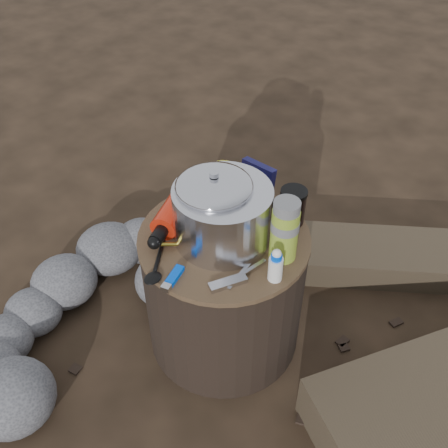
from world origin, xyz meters
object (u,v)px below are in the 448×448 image
Objects in this scene: fuel_bottle at (179,204)px; thermos at (285,230)px; travel_mug at (293,207)px; stump at (224,290)px; camping_pot at (215,206)px.

fuel_bottle is 0.33m from thermos.
travel_mug reaches higher than fuel_bottle.
stump is 4.43× the size of travel_mug.
stump is 0.35m from thermos.
travel_mug is at bearing 112.31° from thermos.
travel_mug is (0.27, 0.17, 0.02)m from fuel_bottle.
camping_pot is 1.11× the size of thermos.
travel_mug reaches higher than stump.
camping_pot reaches higher than stump.
fuel_bottle is 2.84× the size of travel_mug.
camping_pot reaches higher than travel_mug.
fuel_bottle is (-0.16, -0.00, 0.25)m from stump.
thermos reaches higher than stump.
travel_mug is at bearing 51.04° from camping_pot.
thermos is (0.32, 0.04, 0.05)m from fuel_bottle.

